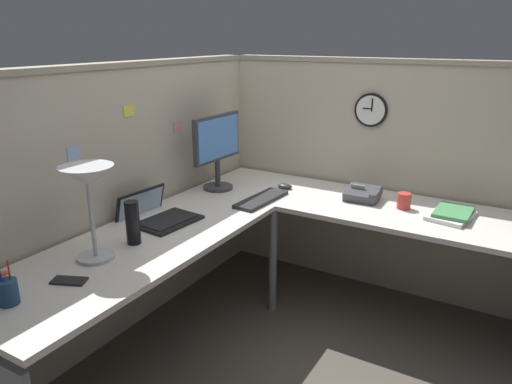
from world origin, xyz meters
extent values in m
plane|color=#4C443D|center=(0.00, 0.00, 0.00)|extent=(6.80, 6.80, 0.00)
cube|color=#B7AD99|center=(-0.36, 0.87, 0.78)|extent=(2.57, 0.10, 1.55)
cube|color=gray|center=(-0.36, 0.87, 1.56)|extent=(2.57, 0.12, 0.03)
cube|color=#B7AD99|center=(0.87, -0.27, 0.78)|extent=(0.10, 2.37, 1.55)
cube|color=gray|center=(0.87, -0.27, 1.56)|extent=(0.12, 2.37, 0.03)
cube|color=beige|center=(-0.38, 0.47, 0.71)|extent=(2.35, 0.66, 0.03)
cube|color=beige|center=(0.47, -0.60, 0.71)|extent=(0.66, 1.49, 0.03)
cylinder|color=slate|center=(0.16, 0.16, 0.35)|extent=(0.05, 0.05, 0.70)
cylinder|color=#38383D|center=(0.26, 0.64, 0.74)|extent=(0.20, 0.20, 0.02)
cylinder|color=#38383D|center=(0.26, 0.64, 0.84)|extent=(0.04, 0.04, 0.20)
cube|color=#38383D|center=(0.26, 0.64, 1.08)|extent=(0.46, 0.04, 0.30)
cube|color=#4C84D8|center=(0.26, 0.62, 1.08)|extent=(0.42, 0.02, 0.26)
cube|color=black|center=(-0.40, 0.52, 0.74)|extent=(0.36, 0.27, 0.02)
cube|color=black|center=(-0.40, 0.52, 0.75)|extent=(0.31, 0.21, 0.00)
cube|color=black|center=(-0.38, 0.75, 0.77)|extent=(0.34, 0.10, 0.22)
cube|color=#99B2D1|center=(-0.38, 0.74, 0.77)|extent=(0.31, 0.08, 0.18)
cube|color=#232326|center=(0.18, 0.26, 0.74)|extent=(0.44, 0.17, 0.02)
ellipsoid|color=#232326|center=(0.49, 0.25, 0.75)|extent=(0.06, 0.10, 0.03)
cylinder|color=#B7BABF|center=(-0.91, 0.52, 0.74)|extent=(0.17, 0.17, 0.02)
cylinder|color=#B7BABF|center=(-0.91, 0.52, 0.93)|extent=(0.02, 0.02, 0.38)
cone|color=#B7BABF|center=(-0.91, 0.52, 1.13)|extent=(0.24, 0.24, 0.09)
cylinder|color=navy|center=(-1.36, 0.50, 0.78)|extent=(0.08, 0.08, 0.10)
cylinder|color=#1E1EB2|center=(-1.37, 0.50, 0.84)|extent=(0.01, 0.02, 0.13)
cylinder|color=#B21E1E|center=(-1.35, 0.49, 0.84)|extent=(0.01, 0.01, 0.13)
cylinder|color=#D8591E|center=(-1.36, 0.51, 0.85)|extent=(0.03, 0.03, 0.01)
cube|color=black|center=(-1.13, 0.44, 0.73)|extent=(0.12, 0.16, 0.01)
cylinder|color=black|center=(-0.69, 0.49, 0.84)|extent=(0.07, 0.07, 0.22)
cube|color=#38383D|center=(0.52, -0.28, 0.77)|extent=(0.20, 0.21, 0.10)
cube|color=#8CA58C|center=(0.52, -0.25, 0.80)|extent=(0.02, 0.09, 0.04)
cube|color=#38383D|center=(0.52, -0.36, 0.79)|extent=(0.19, 0.05, 0.04)
cube|color=silver|center=(0.47, -0.81, 0.74)|extent=(0.31, 0.25, 0.02)
cube|color=#3F7F4C|center=(0.49, -0.82, 0.76)|extent=(0.27, 0.20, 0.02)
cylinder|color=#B2332D|center=(0.49, -0.54, 0.78)|extent=(0.08, 0.08, 0.10)
cylinder|color=black|center=(0.82, -0.20, 1.25)|extent=(0.03, 0.22, 0.22)
cylinder|color=white|center=(0.80, -0.20, 1.25)|extent=(0.00, 0.19, 0.19)
cube|color=black|center=(0.80, -0.18, 1.26)|extent=(0.00, 0.06, 0.01)
cube|color=black|center=(0.80, -0.21, 1.29)|extent=(0.00, 0.01, 0.08)
cube|color=pink|center=(0.07, 0.82, 1.16)|extent=(0.07, 0.00, 0.06)
cube|color=#99B7E5|center=(-0.73, 0.82, 1.15)|extent=(0.07, 0.00, 0.09)
cube|color=#EAD84C|center=(-0.33, 0.82, 1.32)|extent=(0.08, 0.00, 0.06)
camera|label=1|loc=(-2.28, -1.15, 1.72)|focal=33.70mm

